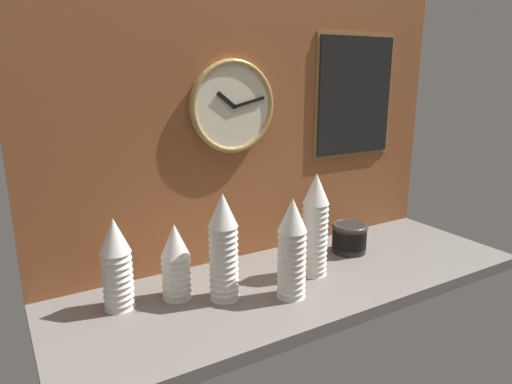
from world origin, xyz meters
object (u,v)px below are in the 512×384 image
at_px(cup_stack_far_left, 117,264).
at_px(cup_stack_center_left, 223,247).
at_px(cup_stack_center_right, 315,225).
at_px(menu_board, 355,96).
at_px(cup_stack_left, 176,261).
at_px(cup_stack_center, 292,248).
at_px(wall_clock, 233,107).
at_px(bowl_stack_right, 349,237).

bearing_deg(cup_stack_far_left, cup_stack_center_left, -19.76).
height_order(cup_stack_center_right, menu_board, menu_board).
distance_m(cup_stack_left, cup_stack_center, 0.35).
bearing_deg(cup_stack_center_left, cup_stack_center_right, -0.22).
bearing_deg(menu_board, cup_stack_left, -168.17).
distance_m(cup_stack_left, wall_clock, 0.54).
distance_m(cup_stack_center, wall_clock, 0.52).
bearing_deg(bowl_stack_right, cup_stack_left, -179.25).
relative_size(cup_stack_center_right, wall_clock, 1.12).
height_order(bowl_stack_right, wall_clock, wall_clock).
distance_m(cup_stack_center_left, wall_clock, 0.48).
relative_size(cup_stack_left, bowl_stack_right, 1.73).
bearing_deg(menu_board, cup_stack_far_left, -171.57).
bearing_deg(bowl_stack_right, cup_stack_center, -155.46).
distance_m(cup_stack_left, cup_stack_center_right, 0.47).
distance_m(cup_stack_center_left, cup_stack_center_right, 0.34).
height_order(cup_stack_far_left, bowl_stack_right, cup_stack_far_left).
xyz_separation_m(cup_stack_left, cup_stack_center_right, (0.46, -0.08, 0.06)).
bearing_deg(cup_stack_center, wall_clock, 92.55).
relative_size(cup_stack_left, cup_stack_center_right, 0.67).
relative_size(cup_stack_center, bowl_stack_right, 2.29).
bearing_deg(cup_stack_center_left, menu_board, 19.44).
distance_m(cup_stack_center_right, bowl_stack_right, 0.28).
height_order(cup_stack_center_left, bowl_stack_right, cup_stack_center_left).
xyz_separation_m(cup_stack_center_left, menu_board, (0.71, 0.25, 0.40)).
relative_size(cup_stack_center, menu_board, 0.65).
xyz_separation_m(cup_stack_far_left, wall_clock, (0.45, 0.14, 0.41)).
xyz_separation_m(cup_stack_left, cup_stack_far_left, (-0.17, 0.03, 0.02)).
height_order(cup_stack_left, cup_stack_center, cup_stack_center).
height_order(cup_stack_center, cup_stack_center_left, cup_stack_center_left).
bearing_deg(cup_stack_center_right, menu_board, 33.92).
bearing_deg(bowl_stack_right, menu_board, 49.58).
bearing_deg(cup_stack_far_left, bowl_stack_right, -1.16).
distance_m(cup_stack_center, bowl_stack_right, 0.44).
bearing_deg(cup_stack_center, menu_board, 32.89).
height_order(cup_stack_left, wall_clock, wall_clock).
bearing_deg(cup_stack_left, wall_clock, 30.04).
distance_m(cup_stack_center_left, menu_board, 0.85).
height_order(cup_stack_far_left, wall_clock, wall_clock).
bearing_deg(wall_clock, bowl_stack_right, -21.11).
relative_size(cup_stack_far_left, menu_board, 0.57).
relative_size(cup_stack_far_left, cup_stack_center_left, 0.83).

